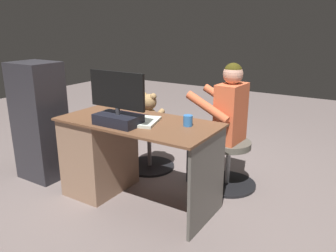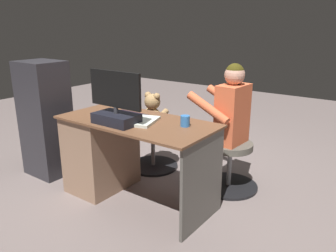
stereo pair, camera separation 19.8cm
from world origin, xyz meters
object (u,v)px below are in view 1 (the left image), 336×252
at_px(visitor_chair, 228,162).
at_px(person, 223,116).
at_px(desk, 107,152).
at_px(office_chair_teddy, 149,145).
at_px(monitor, 118,109).
at_px(keyboard, 134,116).
at_px(computer_mouse, 108,111).
at_px(teddy_bear, 149,112).
at_px(tv_remote, 114,114).
at_px(cup, 188,121).

xyz_separation_m(visitor_chair, person, (0.08, 0.00, 0.44)).
distance_m(desk, office_chair_teddy, 0.65).
height_order(monitor, keyboard, monitor).
relative_size(computer_mouse, teddy_bear, 0.25).
relative_size(desk, monitor, 2.61).
bearing_deg(office_chair_teddy, monitor, 109.07).
relative_size(keyboard, person, 0.36).
xyz_separation_m(desk, tv_remote, (-0.06, -0.05, 0.36)).
xyz_separation_m(monitor, office_chair_teddy, (0.28, -0.81, -0.61)).
height_order(monitor, teddy_bear, monitor).
bearing_deg(cup, computer_mouse, 2.29).
relative_size(cup, person, 0.07).
bearing_deg(keyboard, cup, -177.45).
bearing_deg(teddy_bear, cup, 143.98).
relative_size(cup, tv_remote, 0.58).
xyz_separation_m(computer_mouse, visitor_chair, (-0.92, -0.63, -0.51)).
bearing_deg(visitor_chair, keyboard, 44.50).
relative_size(cup, office_chair_teddy, 0.16).
distance_m(monitor, person, 1.02).
bearing_deg(teddy_bear, desk, 88.31).
distance_m(tv_remote, teddy_bear, 0.62).
relative_size(keyboard, visitor_chair, 0.76).
height_order(tv_remote, visitor_chair, tv_remote).
bearing_deg(tv_remote, computer_mouse, 7.52).
height_order(keyboard, cup, cup).
relative_size(visitor_chair, person, 0.47).
xyz_separation_m(desk, cup, (-0.78, -0.10, 0.39)).
bearing_deg(cup, office_chair_teddy, -35.39).
relative_size(monitor, visitor_chair, 0.94).
height_order(computer_mouse, cup, cup).
xyz_separation_m(keyboard, person, (-0.55, -0.61, -0.06)).
bearing_deg(cup, tv_remote, 3.80).
height_order(monitor, person, person).
bearing_deg(teddy_bear, visitor_chair, -177.30).
height_order(cup, teddy_bear, teddy_bear).
relative_size(desk, visitor_chair, 2.44).
bearing_deg(desk, cup, -173.00).
distance_m(office_chair_teddy, person, 0.91).
relative_size(tv_remote, teddy_bear, 0.40).
bearing_deg(person, cup, 86.01).
bearing_deg(keyboard, monitor, 96.48).
relative_size(keyboard, office_chair_teddy, 0.78).
relative_size(keyboard, computer_mouse, 4.38).
bearing_deg(office_chair_teddy, desk, 88.28).
bearing_deg(computer_mouse, person, -143.53).
distance_m(desk, cup, 0.88).
height_order(teddy_bear, person, person).
bearing_deg(desk, monitor, 150.30).
distance_m(cup, visitor_chair, 0.81).
bearing_deg(desk, computer_mouse, -72.31).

